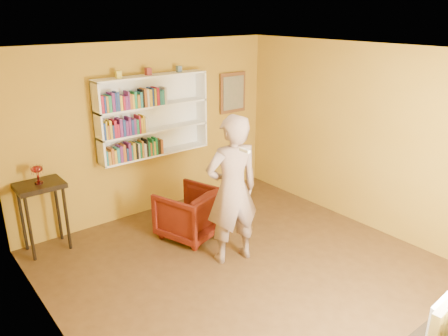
{
  "coord_description": "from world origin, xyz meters",
  "views": [
    {
      "loc": [
        -3.2,
        -3.41,
        3.13
      ],
      "look_at": [
        0.1,
        0.75,
        1.19
      ],
      "focal_mm": 35.0,
      "sensor_mm": 36.0,
      "label": 1
    }
  ],
  "objects_px": {
    "ruby_lustre": "(37,171)",
    "person": "(232,190)",
    "console_table": "(41,195)",
    "armchair": "(190,213)",
    "bookshelf": "(152,115)",
    "television": "(446,310)"
  },
  "relations": [
    {
      "from": "ruby_lustre",
      "to": "armchair",
      "type": "height_order",
      "value": "ruby_lustre"
    },
    {
      "from": "console_table",
      "to": "armchair",
      "type": "height_order",
      "value": "console_table"
    },
    {
      "from": "bookshelf",
      "to": "television",
      "type": "bearing_deg",
      "value": -90.13
    },
    {
      "from": "armchair",
      "to": "television",
      "type": "bearing_deg",
      "value": 72.99
    },
    {
      "from": "armchair",
      "to": "person",
      "type": "bearing_deg",
      "value": 78.08
    },
    {
      "from": "ruby_lustre",
      "to": "person",
      "type": "height_order",
      "value": "person"
    },
    {
      "from": "television",
      "to": "ruby_lustre",
      "type": "bearing_deg",
      "value": 107.88
    },
    {
      "from": "television",
      "to": "bookshelf",
      "type": "bearing_deg",
      "value": 85.97
    },
    {
      "from": "ruby_lustre",
      "to": "person",
      "type": "relative_size",
      "value": 0.12
    },
    {
      "from": "armchair",
      "to": "bookshelf",
      "type": "bearing_deg",
      "value": -111.04
    },
    {
      "from": "console_table",
      "to": "armchair",
      "type": "relative_size",
      "value": 1.23
    },
    {
      "from": "person",
      "to": "television",
      "type": "xyz_separation_m",
      "value": [
        -0.04,
        -2.74,
        -0.12
      ]
    },
    {
      "from": "bookshelf",
      "to": "armchair",
      "type": "relative_size",
      "value": 2.26
    },
    {
      "from": "bookshelf",
      "to": "television",
      "type": "xyz_separation_m",
      "value": [
        -0.01,
        -4.66,
        -0.74
      ]
    },
    {
      "from": "bookshelf",
      "to": "person",
      "type": "height_order",
      "value": "bookshelf"
    },
    {
      "from": "bookshelf",
      "to": "person",
      "type": "relative_size",
      "value": 0.92
    },
    {
      "from": "bookshelf",
      "to": "ruby_lustre",
      "type": "height_order",
      "value": "bookshelf"
    },
    {
      "from": "ruby_lustre",
      "to": "bookshelf",
      "type": "bearing_deg",
      "value": 5.04
    },
    {
      "from": "bookshelf",
      "to": "ruby_lustre",
      "type": "xyz_separation_m",
      "value": [
        -1.81,
        -0.16,
        -0.44
      ]
    },
    {
      "from": "console_table",
      "to": "television",
      "type": "height_order",
      "value": "television"
    },
    {
      "from": "armchair",
      "to": "person",
      "type": "xyz_separation_m",
      "value": [
        0.09,
        -0.85,
        0.62
      ]
    },
    {
      "from": "armchair",
      "to": "person",
      "type": "distance_m",
      "value": 1.06
    }
  ]
}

